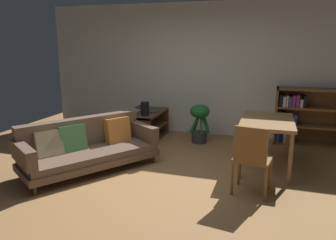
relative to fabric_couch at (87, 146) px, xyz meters
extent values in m
plane|color=#9E7042|center=(1.17, -0.14, -0.35)|extent=(8.16, 8.16, 0.00)
cube|color=silver|center=(1.17, 2.56, 1.00)|extent=(6.80, 0.10, 2.70)
cylinder|color=#56351E|center=(0.88, 0.53, -0.29)|extent=(0.04, 0.04, 0.12)
cylinder|color=#56351E|center=(-0.15, -1.02, -0.29)|extent=(0.04, 0.04, 0.12)
cylinder|color=#56351E|center=(0.32, 0.91, -0.29)|extent=(0.04, 0.04, 0.12)
cylinder|color=#56351E|center=(-0.72, -0.64, -0.29)|extent=(0.04, 0.04, 0.12)
cube|color=brown|center=(0.08, -0.05, -0.18)|extent=(1.79, 2.12, 0.10)
cube|color=brown|center=(0.08, -0.05, -0.08)|extent=(1.72, 2.04, 0.10)
cube|color=brown|center=(-0.18, 0.12, 0.19)|extent=(1.23, 1.71, 0.44)
cube|color=brown|center=(0.61, 0.73, 0.09)|extent=(0.72, 0.55, 0.26)
cube|color=brown|center=(-0.44, -0.84, 0.09)|extent=(0.72, 0.55, 0.26)
cube|color=tan|center=(-0.36, -0.43, 0.13)|extent=(0.40, 0.43, 0.39)
cube|color=#4C894C|center=(-0.16, -0.13, 0.14)|extent=(0.39, 0.44, 0.41)
cube|color=orange|center=(0.27, 0.49, 0.15)|extent=(0.40, 0.45, 0.42)
cube|color=#56351E|center=(0.34, 2.31, -0.08)|extent=(0.45, 0.04, 0.55)
cube|color=#56351E|center=(0.34, 1.23, -0.08)|extent=(0.45, 0.04, 0.55)
cube|color=#56351E|center=(0.34, 1.77, -0.10)|extent=(0.45, 1.08, 0.04)
cube|color=#56351E|center=(0.34, 1.77, 0.18)|extent=(0.45, 1.12, 0.04)
cube|color=#56351E|center=(0.34, 1.77, -0.33)|extent=(0.45, 1.08, 0.04)
cube|color=#333338|center=(0.38, 1.86, 0.21)|extent=(0.26, 0.32, 0.02)
cube|color=black|center=(0.16, 1.84, 0.25)|extent=(0.24, 0.30, 0.08)
cylinder|color=black|center=(0.36, 1.47, 0.33)|extent=(0.16, 0.16, 0.25)
cylinder|color=slate|center=(0.36, 1.47, 0.38)|extent=(0.09, 0.09, 0.01)
cylinder|color=#333338|center=(1.34, 1.84, -0.25)|extent=(0.30, 0.30, 0.21)
cylinder|color=#1E6B28|center=(1.44, 1.83, 0.06)|extent=(0.24, 0.09, 0.44)
cylinder|color=#1E6B28|center=(1.40, 1.98, 0.11)|extent=(0.16, 0.31, 0.55)
cylinder|color=#1E6B28|center=(1.28, 1.91, 0.06)|extent=(0.19, 0.18, 0.44)
cylinder|color=#1E6B28|center=(1.26, 1.80, 0.03)|extent=(0.21, 0.14, 0.39)
cylinder|color=#1E6B28|center=(1.38, 1.78, 0.08)|extent=(0.11, 0.16, 0.48)
ellipsoid|color=#1E6B28|center=(1.34, 1.84, 0.26)|extent=(0.38, 0.38, 0.26)
cylinder|color=olive|center=(2.26, 1.39, 0.00)|extent=(0.06, 0.06, 0.72)
cylinder|color=olive|center=(2.26, 0.31, 0.00)|extent=(0.06, 0.06, 0.72)
cylinder|color=olive|center=(2.92, 1.39, 0.00)|extent=(0.06, 0.06, 0.72)
cylinder|color=olive|center=(2.92, 0.31, 0.00)|extent=(0.06, 0.06, 0.72)
cube|color=olive|center=(2.59, 0.85, 0.39)|extent=(0.77, 1.18, 0.05)
cylinder|color=brown|center=(2.27, 0.11, -0.14)|extent=(0.04, 0.04, 0.43)
cylinder|color=brown|center=(2.68, 0.04, -0.14)|extent=(0.04, 0.04, 0.43)
cylinder|color=brown|center=(2.22, -0.24, -0.14)|extent=(0.04, 0.04, 0.43)
cylinder|color=brown|center=(2.63, -0.30, -0.14)|extent=(0.04, 0.04, 0.43)
cube|color=brown|center=(2.45, -0.10, 0.10)|extent=(0.50, 0.45, 0.04)
cube|color=brown|center=(2.42, -0.27, 0.34)|extent=(0.40, 0.10, 0.44)
cube|color=brown|center=(2.74, 2.32, 0.18)|extent=(0.04, 0.35, 1.08)
cube|color=brown|center=(3.33, 2.32, 0.70)|extent=(1.23, 0.35, 0.04)
cube|color=brown|center=(3.33, 2.32, -0.34)|extent=(1.23, 0.35, 0.04)
cube|color=brown|center=(3.33, 2.48, 0.18)|extent=(1.20, 0.04, 1.08)
cube|color=brown|center=(3.33, 2.32, 0.01)|extent=(1.20, 0.34, 0.04)
cube|color=brown|center=(3.33, 2.32, 0.36)|extent=(1.20, 0.34, 0.04)
cube|color=#2D5199|center=(2.80, 2.30, -0.22)|extent=(0.05, 0.28, 0.20)
cube|color=black|center=(2.86, 2.29, -0.23)|extent=(0.07, 0.23, 0.18)
cube|color=silver|center=(2.92, 2.29, -0.20)|extent=(0.04, 0.23, 0.23)
cube|color=#2D5199|center=(2.97, 2.30, -0.21)|extent=(0.05, 0.25, 0.21)
cube|color=orange|center=(3.03, 2.30, -0.23)|extent=(0.04, 0.29, 0.18)
cube|color=gold|center=(3.08, 2.30, -0.22)|extent=(0.04, 0.27, 0.20)
cube|color=orange|center=(2.80, 2.30, 0.14)|extent=(0.06, 0.29, 0.22)
cube|color=#337F47|center=(2.85, 2.31, 0.11)|extent=(0.03, 0.29, 0.15)
cube|color=black|center=(2.90, 2.30, 0.14)|extent=(0.06, 0.28, 0.22)
cube|color=red|center=(2.96, 2.29, 0.10)|extent=(0.05, 0.22, 0.14)
cube|color=#2D5199|center=(3.02, 2.29, 0.10)|extent=(0.06, 0.23, 0.15)
cube|color=#2D5199|center=(3.09, 2.29, 0.13)|extent=(0.05, 0.22, 0.20)
cube|color=black|center=(2.80, 2.30, 0.49)|extent=(0.06, 0.27, 0.22)
cube|color=silver|center=(2.87, 2.31, 0.47)|extent=(0.05, 0.29, 0.19)
cube|color=silver|center=(2.92, 2.29, 0.48)|extent=(0.03, 0.24, 0.21)
cube|color=#2D5199|center=(2.97, 2.30, 0.47)|extent=(0.05, 0.27, 0.19)
cube|color=#993884|center=(3.03, 2.30, 0.48)|extent=(0.05, 0.29, 0.22)
cube|color=#993884|center=(3.10, 2.29, 0.48)|extent=(0.07, 0.21, 0.22)
cube|color=silver|center=(3.17, 2.30, 0.45)|extent=(0.05, 0.25, 0.15)
cube|color=black|center=(3.22, 2.29, 0.48)|extent=(0.05, 0.23, 0.21)
camera|label=1|loc=(2.60, -4.10, 1.52)|focal=34.56mm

